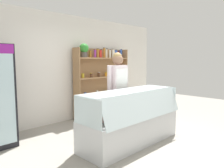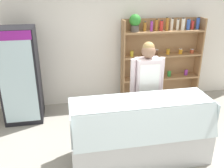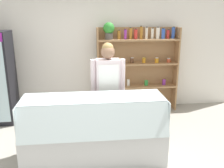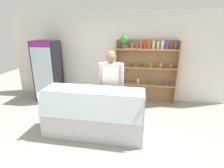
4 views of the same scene
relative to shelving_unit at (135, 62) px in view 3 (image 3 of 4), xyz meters
The scene contains 5 objects.
ground_plane 2.51m from the shelving_unit, 115.40° to the right, with size 12.00×12.00×0.00m, color gray.
back_wall 1.02m from the shelving_unit, 166.16° to the left, with size 6.80×0.10×2.70m, color white.
shelving_unit is the anchor object (origin of this frame).
deli_display_case 2.37m from the shelving_unit, 117.13° to the right, with size 2.09×0.78×1.01m.
shop_clerk 1.58m from the shelving_unit, 118.13° to the right, with size 0.58×0.25×1.73m.
Camera 3 is at (-0.15, -3.36, 2.21)m, focal length 40.00 mm.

